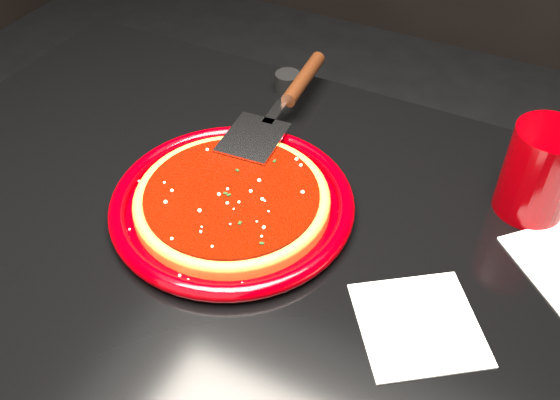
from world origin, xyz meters
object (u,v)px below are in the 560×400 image
(plate, at_px, (232,203))
(ramekin, at_px, (288,82))
(table, at_px, (265,382))
(pizza_server, at_px, (282,103))
(cup, at_px, (540,172))

(plate, distance_m, ramekin, 0.32)
(table, bearing_deg, pizza_server, 110.17)
(table, distance_m, ramekin, 0.53)
(table, xyz_separation_m, plate, (-0.06, 0.03, 0.39))
(table, distance_m, pizza_server, 0.49)
(plate, bearing_deg, table, -25.14)
(table, xyz_separation_m, pizza_server, (-0.09, 0.24, 0.42))
(cup, bearing_deg, pizza_server, 177.71)
(table, xyz_separation_m, cup, (0.31, 0.22, 0.44))
(table, height_order, pizza_server, pizza_server)
(table, bearing_deg, cup, 35.54)
(ramekin, bearing_deg, pizza_server, -68.53)
(pizza_server, distance_m, ramekin, 0.11)
(cup, bearing_deg, table, -144.46)
(plate, distance_m, cup, 0.42)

